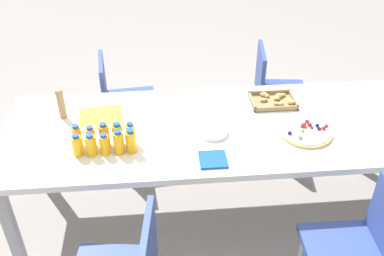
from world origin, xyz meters
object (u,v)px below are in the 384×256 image
Objects in this scene: chair_far_left at (121,98)px; cardboard_tube at (61,104)px; juice_bottle_8 at (118,135)px; juice_bottle_0 at (77,145)px; juice_bottle_7 at (104,135)px; juice_bottle_2 at (105,145)px; snack_tray at (274,101)px; plate_stack at (213,132)px; juice_bottle_5 at (77,137)px; party_table at (215,133)px; juice_bottle_9 at (131,134)px; fruit_pizza at (306,132)px; chair_far_right at (273,88)px; juice_bottle_3 at (119,143)px; juice_bottle_6 at (91,137)px; juice_bottle_1 at (91,145)px; juice_bottle_4 at (131,141)px; napkin_stack at (213,160)px; paper_folder at (101,115)px; chair_near_right at (360,246)px.

chair_far_left is 0.75m from cardboard_tube.
chair_far_left is at bearing 93.15° from juice_bottle_8.
chair_far_left is 6.18× the size of juice_bottle_0.
juice_bottle_7 reaches higher than juice_bottle_0.
snack_tray is at bearing 22.76° from juice_bottle_2.
plate_stack is at bearing 6.11° from juice_bottle_8.
juice_bottle_5 is 0.34m from cardboard_tube.
juice_bottle_9 is at bearing -165.71° from party_table.
juice_bottle_2 is 0.88× the size of juice_bottle_8.
fruit_pizza is 1.49m from cardboard_tube.
chair_far_right and chair_far_left have the same top height.
juice_bottle_3 reaches higher than chair_far_right.
juice_bottle_8 is at bearing -0.17° from juice_bottle_6.
juice_bottle_6 reaches higher than chair_far_left.
juice_bottle_0 reaches higher than juice_bottle_2.
juice_bottle_9 is at bearing 1.89° from juice_bottle_6.
juice_bottle_8 is (0.05, -0.91, 0.30)m from chair_far_left.
party_table is 17.43× the size of juice_bottle_3.
plate_stack is (0.70, 0.13, -0.05)m from juice_bottle_1.
juice_bottle_7 is at bearing 94.62° from juice_bottle_2.
juice_bottle_4 reaches higher than chair_far_right.
chair_far_left is 5.53× the size of napkin_stack.
juice_bottle_6 is 0.90× the size of juice_bottle_8.
cardboard_tube is at bearing 133.25° from juice_bottle_3.
juice_bottle_5 is at bearing -178.62° from juice_bottle_9.
juice_bottle_8 is 0.35m from paper_folder.
juice_bottle_8 is at bearing 46.69° from juice_bottle_2.
snack_tray is (-0.10, 0.36, 0.00)m from fruit_pizza.
juice_bottle_1 reaches higher than chair_far_left.
cardboard_tube reaches higher than chair_far_left.
juice_bottle_8 is at bearing -159.45° from snack_tray.
party_table is 17.17× the size of juice_bottle_8.
juice_bottle_5 is at bearing -107.15° from paper_folder.
chair_near_right is 5.60× the size of juice_bottle_7.
juice_bottle_5 is at bearing -163.04° from snack_tray.
juice_bottle_5 is at bearing 162.81° from juice_bottle_3.
party_table is at bearing 166.71° from fruit_pizza.
snack_tray reaches higher than plate_stack.
chair_far_right reaches higher than snack_tray.
juice_bottle_4 reaches higher than napkin_stack.
juice_bottle_0 is at bearing -165.48° from party_table.
cardboard_tube is at bearing 112.57° from juice_bottle_5.
juice_bottle_2 is 0.14m from juice_bottle_4.
juice_bottle_1 is at bearing 170.21° from napkin_stack.
snack_tray is at bearing 18.95° from juice_bottle_7.
plate_stack is 0.67× the size of paper_folder.
juice_bottle_6 is (-0.10, -0.91, 0.30)m from chair_far_left.
chair_far_left is 6.14× the size of juice_bottle_6.
cardboard_tube reaches higher than juice_bottle_7.
cardboard_tube is (-0.36, 0.32, 0.03)m from juice_bottle_8.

